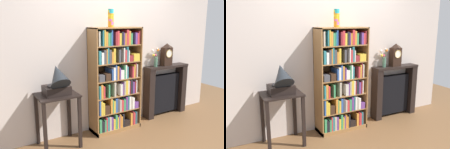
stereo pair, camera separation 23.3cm
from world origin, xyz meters
The scene contains 9 objects.
ground_plane centered at (0.00, 0.00, -0.01)m, with size 7.44×6.40×0.02m, color brown.
wall_back centered at (0.08, 0.31, 1.30)m, with size 4.44×0.08×2.60m, color beige.
bookshelf centered at (-0.01, 0.09, 0.77)m, with size 0.82×0.34×1.67m.
cup_stack centered at (-0.10, 0.06, 1.81)m, with size 0.09×0.09×0.27m.
side_table_left centered at (-1.00, 0.03, 0.57)m, with size 0.55×0.48×0.78m.
gramophone centered at (-1.00, -0.03, 0.98)m, with size 0.34×0.45×0.49m.
fireplace_mantel centered at (1.16, 0.18, 0.47)m, with size 0.92×0.22×0.96m.
mantel_clock centered at (1.14, 0.16, 1.16)m, with size 0.19×0.13×0.41m.
flower_vase centered at (0.90, 0.18, 1.13)m, with size 0.15×0.11×0.34m.
Camera 1 is at (-2.00, -3.14, 1.79)m, focal length 39.14 mm.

